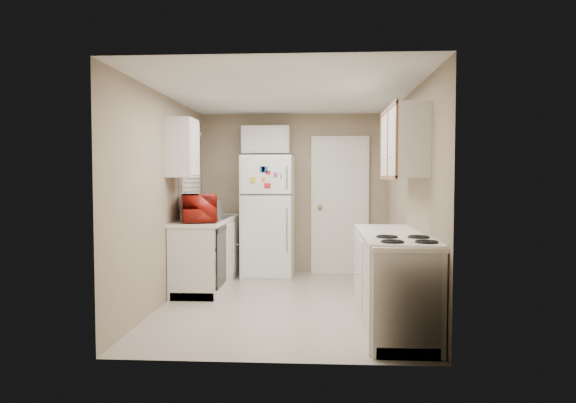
{
  "coord_description": "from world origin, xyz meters",
  "views": [
    {
      "loc": [
        0.37,
        -5.84,
        1.47
      ],
      "look_at": [
        0.0,
        0.5,
        1.15
      ],
      "focal_mm": 32.0,
      "sensor_mm": 36.0,
      "label": 1
    }
  ],
  "objects": [
    {
      "name": "dishwasher",
      "position": [
        -0.81,
        0.3,
        0.49
      ],
      "size": [
        0.03,
        0.58,
        0.72
      ],
      "primitive_type": "cube",
      "color": "black",
      "rests_on": "floor"
    },
    {
      "name": "stove",
      "position": [
        1.13,
        -1.39,
        0.45
      ],
      "size": [
        0.69,
        0.81,
        0.9
      ],
      "primitive_type": "cube",
      "rotation": [
        0.0,
        0.0,
        -0.12
      ],
      "color": "white",
      "rests_on": "floor"
    },
    {
      "name": "refrigerator",
      "position": [
        -0.35,
        1.55,
        0.88
      ],
      "size": [
        0.75,
        0.73,
        1.76
      ],
      "primitive_type": "cube",
      "rotation": [
        0.0,
        0.0,
        -0.04
      ],
      "color": "white",
      "rests_on": "floor"
    },
    {
      "name": "left_counter",
      "position": [
        -1.1,
        0.9,
        0.45
      ],
      "size": [
        0.6,
        1.8,
        0.9
      ],
      "primitive_type": "cube",
      "color": "silver",
      "rests_on": "floor"
    },
    {
      "name": "wall_right",
      "position": [
        1.4,
        0.0,
        1.2
      ],
      "size": [
        3.8,
        3.8,
        0.0
      ],
      "primitive_type": "plane",
      "color": "gray",
      "rests_on": "floor"
    },
    {
      "name": "right_counter",
      "position": [
        1.1,
        -0.8,
        0.45
      ],
      "size": [
        0.6,
        2.0,
        0.9
      ],
      "primitive_type": "cube",
      "color": "silver",
      "rests_on": "floor"
    },
    {
      "name": "wall_front",
      "position": [
        0.0,
        -1.9,
        1.2
      ],
      "size": [
        2.8,
        2.8,
        0.0
      ],
      "primitive_type": "plane",
      "color": "gray",
      "rests_on": "floor"
    },
    {
      "name": "wall_back",
      "position": [
        0.0,
        1.9,
        1.2
      ],
      "size": [
        2.8,
        2.8,
        0.0
      ],
      "primitive_type": "plane",
      "color": "gray",
      "rests_on": "floor"
    },
    {
      "name": "interior_door",
      "position": [
        0.7,
        1.86,
        1.02
      ],
      "size": [
        0.86,
        0.06,
        2.08
      ],
      "primitive_type": "cube",
      "color": "white",
      "rests_on": "floor"
    },
    {
      "name": "upper_cabinet_right",
      "position": [
        1.25,
        -0.5,
        1.8
      ],
      "size": [
        0.3,
        1.2,
        0.7
      ],
      "primitive_type": "cube",
      "color": "silver",
      "rests_on": "wall_right"
    },
    {
      "name": "window_blinds",
      "position": [
        -1.36,
        1.05,
        1.6
      ],
      "size": [
        0.1,
        0.98,
        1.08
      ],
      "primitive_type": "cube",
      "color": "silver",
      "rests_on": "wall_left"
    },
    {
      "name": "wall_left",
      "position": [
        -1.4,
        0.0,
        1.2
      ],
      "size": [
        3.8,
        3.8,
        0.0
      ],
      "primitive_type": "plane",
      "color": "gray",
      "rests_on": "floor"
    },
    {
      "name": "upper_cabinet_left",
      "position": [
        -1.25,
        0.22,
        1.8
      ],
      "size": [
        0.3,
        0.45,
        0.7
      ],
      "primitive_type": "cube",
      "color": "silver",
      "rests_on": "wall_left"
    },
    {
      "name": "floor",
      "position": [
        0.0,
        0.0,
        0.0
      ],
      "size": [
        3.8,
        3.8,
        0.0
      ],
      "primitive_type": "plane",
      "color": "beige",
      "rests_on": "ground"
    },
    {
      "name": "sink",
      "position": [
        -1.1,
        1.05,
        0.86
      ],
      "size": [
        0.54,
        0.74,
        0.16
      ],
      "primitive_type": "cube",
      "color": "gray",
      "rests_on": "left_counter"
    },
    {
      "name": "microwave",
      "position": [
        -1.09,
        0.41,
        1.05
      ],
      "size": [
        0.68,
        0.49,
        0.41
      ],
      "primitive_type": "imported",
      "rotation": [
        0.0,
        0.0,
        1.85
      ],
      "color": "maroon",
      "rests_on": "left_counter"
    },
    {
      "name": "cabinet_over_fridge",
      "position": [
        -0.4,
        1.75,
        2.0
      ],
      "size": [
        0.7,
        0.3,
        0.4
      ],
      "primitive_type": "cube",
      "color": "silver",
      "rests_on": "wall_back"
    },
    {
      "name": "soap_bottle",
      "position": [
        -1.15,
        1.41,
        1.0
      ],
      "size": [
        0.09,
        0.09,
        0.2
      ],
      "primitive_type": "imported",
      "rotation": [
        0.0,
        0.0,
        -0.01
      ],
      "color": "white",
      "rests_on": "left_counter"
    },
    {
      "name": "ceiling",
      "position": [
        0.0,
        0.0,
        2.4
      ],
      "size": [
        3.8,
        3.8,
        0.0
      ],
      "primitive_type": "plane",
      "color": "white",
      "rests_on": "floor"
    }
  ]
}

